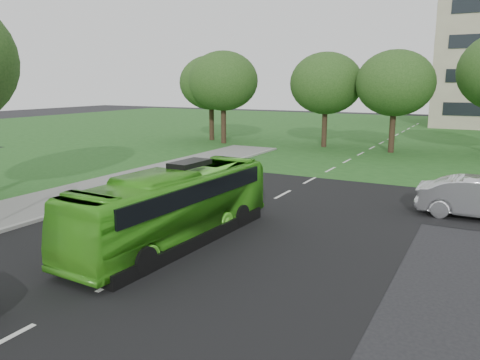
{
  "coord_description": "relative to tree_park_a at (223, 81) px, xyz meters",
  "views": [
    {
      "loc": [
        9.12,
        -11.64,
        5.64
      ],
      "look_at": [
        -0.07,
        5.46,
        1.6
      ],
      "focal_mm": 35.0,
      "sensor_mm": 36.0,
      "label": 1
    }
  ],
  "objects": [
    {
      "name": "street_surfaces",
      "position": [
        12.82,
        -3.88,
        -5.78
      ],
      "size": [
        120.0,
        120.0,
        0.15
      ],
      "color": "black",
      "rests_on": "ground"
    },
    {
      "name": "tree_park_b",
      "position": [
        9.22,
        2.03,
        -0.21
      ],
      "size": [
        6.33,
        6.33,
        8.3
      ],
      "color": "black",
      "rests_on": "ground"
    },
    {
      "name": "bus",
      "position": [
        12.61,
        -25.15,
        -4.49
      ],
      "size": [
        2.65,
        9.56,
        2.64
      ],
      "primitive_type": "imported",
      "rotation": [
        0.0,
        0.0,
        -0.05
      ],
      "color": "#4FBE26",
      "rests_on": "ground"
    },
    {
      "name": "tree_park_a",
      "position": [
        0.0,
        0.0,
        0.0
      ],
      "size": [
        6.44,
        6.44,
        8.56
      ],
      "color": "black",
      "rests_on": "ground"
    },
    {
      "name": "tree_park_f",
      "position": [
        -2.39,
        1.73,
        -0.16
      ],
      "size": [
        6.22,
        6.22,
        8.31
      ],
      "color": "black",
      "rests_on": "ground"
    },
    {
      "name": "ground",
      "position": [
        13.2,
        -26.63,
        -5.81
      ],
      "size": [
        160.0,
        160.0,
        0.0
      ],
      "primitive_type": "plane",
      "color": "black",
      "rests_on": "ground"
    },
    {
      "name": "tree_park_c",
      "position": [
        15.19,
        1.34,
        -0.2
      ],
      "size": [
        6.23,
        6.23,
        8.27
      ],
      "color": "black",
      "rests_on": "ground"
    }
  ]
}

